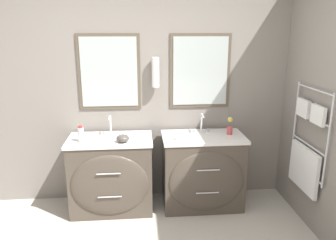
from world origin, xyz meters
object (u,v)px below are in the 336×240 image
at_px(vanity_right, 203,172).
at_px(amenity_bowl, 123,138).
at_px(vanity_left, 111,175).
at_px(flower_vase, 230,127).
at_px(toiletry_bottle, 81,134).

bearing_deg(vanity_right, amenity_bowl, -173.20).
bearing_deg(vanity_left, amenity_bowl, -35.65).
xyz_separation_m(vanity_left, amenity_bowl, (0.15, -0.10, 0.46)).
bearing_deg(flower_vase, toiletry_bottle, -176.17).
bearing_deg(flower_vase, amenity_bowl, -172.23).
bearing_deg(vanity_left, vanity_right, 0.00).
distance_m(vanity_left, amenity_bowl, 0.49).
height_order(vanity_left, amenity_bowl, amenity_bowl).
relative_size(vanity_right, flower_vase, 4.54).
height_order(vanity_right, amenity_bowl, amenity_bowl).
height_order(vanity_right, toiletry_bottle, toiletry_bottle).
bearing_deg(vanity_right, flower_vase, 10.59).
relative_size(toiletry_bottle, flower_vase, 0.86).
bearing_deg(amenity_bowl, vanity_left, 144.35).
height_order(vanity_left, toiletry_bottle, toiletry_bottle).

